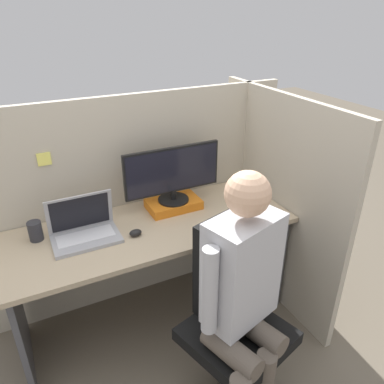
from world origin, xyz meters
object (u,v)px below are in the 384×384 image
Objects in this scene: person at (244,290)px; pen_cup at (35,231)px; monitor at (173,173)px; office_chair at (232,309)px; paper_box at (174,204)px; stapler at (252,195)px; carrot_toy at (210,228)px; laptop at (84,231)px.

pen_cup is at bearing 131.59° from person.
office_chair is at bearing -89.98° from monitor.
paper_box is 0.54× the size of monitor.
stapler is 0.84m from office_chair.
carrot_toy is 0.47m from office_chair.
stapler is at bearing 49.81° from office_chair.
carrot_toy is 0.12× the size of office_chair.
monitor is 0.62× the size of office_chair.
person is (-0.12, -0.53, 0.01)m from carrot_toy.
office_chair is at bearing -47.58° from laptop.
pen_cup is at bearing 179.63° from monitor.
person reaches higher than pen_cup.
paper_box is at bearing 90.02° from office_chair.
pen_cup is (-0.82, 0.01, -0.19)m from monitor.
monitor is 1.70× the size of laptop.
office_chair is (0.00, -0.73, -0.47)m from monitor.
laptop is at bearing -170.75° from paper_box.
person is at bearing -102.81° from carrot_toy.
paper_box is at bearing -0.56° from pen_cup.
laptop reaches higher than pen_cup.
person is (-0.04, -0.14, 0.26)m from office_chair.
stapler is 1.05× the size of carrot_toy.
stapler is 0.94m from person.
paper_box is at bearing 9.25° from laptop.
pen_cup is (-0.82, 0.01, 0.03)m from paper_box.
office_chair is at bearing -89.98° from paper_box.
paper_box is 0.82m from pen_cup.
laptop reaches higher than stapler.
monitor is 0.84m from pen_cup.
pen_cup reaches higher than carrot_toy.
monitor is 0.41m from carrot_toy.
office_chair is at bearing -41.82° from pen_cup.
paper_box is 0.53m from stapler.
person is 11.84× the size of pen_cup.
carrot_toy is at bearing -20.98° from pen_cup.
pen_cup is at bearing 179.44° from paper_box.
pen_cup is (-0.78, 0.88, 0.03)m from person.
monitor is 0.87m from office_chair.
paper_box is 2.69× the size of stapler.
stapler reaches higher than carrot_toy.
monitor reaches higher than paper_box.
carrot_toy is 0.97m from pen_cup.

